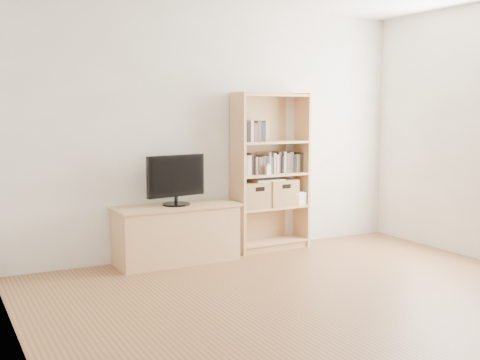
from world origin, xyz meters
TOP-DOWN VIEW (x-y plane):
  - floor at (0.00, 0.00)m, footprint 4.50×5.00m
  - back_wall at (0.00, 2.50)m, footprint 4.50×0.02m
  - left_wall at (-2.25, 0.00)m, footprint 0.02×5.00m
  - tv_stand at (-0.54, 2.27)m, footprint 1.22×0.49m
  - bookshelf at (0.59, 2.35)m, footprint 0.87×0.34m
  - television at (-0.54, 2.27)m, footprint 0.64×0.17m
  - books_row_mid at (0.59, 2.37)m, footprint 0.75×0.17m
  - books_row_upper at (0.40, 2.36)m, footprint 0.36×0.16m
  - baby_monitor at (0.50, 2.25)m, footprint 0.05×0.04m
  - basket_left at (0.37, 2.33)m, footprint 0.36×0.30m
  - basket_right at (0.70, 2.35)m, footprint 0.37×0.31m
  - laptop at (0.54, 2.33)m, footprint 0.35×0.25m
  - magazine_stack at (0.89, 2.36)m, footprint 0.21×0.28m

SIDE VIEW (x-z plane):
  - floor at x=0.00m, z-range -0.01..0.01m
  - tv_stand at x=-0.54m, z-range 0.00..0.56m
  - magazine_stack at x=0.89m, z-range 0.48..0.60m
  - basket_left at x=0.37m, z-range 0.48..0.75m
  - basket_right at x=0.70m, z-range 0.48..0.76m
  - laptop at x=0.54m, z-range 0.75..0.78m
  - television at x=-0.54m, z-range 0.58..1.09m
  - bookshelf at x=0.59m, z-range 0.00..1.71m
  - baby_monitor at x=0.50m, z-range 0.84..0.93m
  - books_row_mid at x=0.59m, z-range 0.84..1.04m
  - books_row_upper at x=0.40m, z-range 1.19..1.38m
  - back_wall at x=0.00m, z-range 0.00..2.60m
  - left_wall at x=-2.25m, z-range 0.00..2.60m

